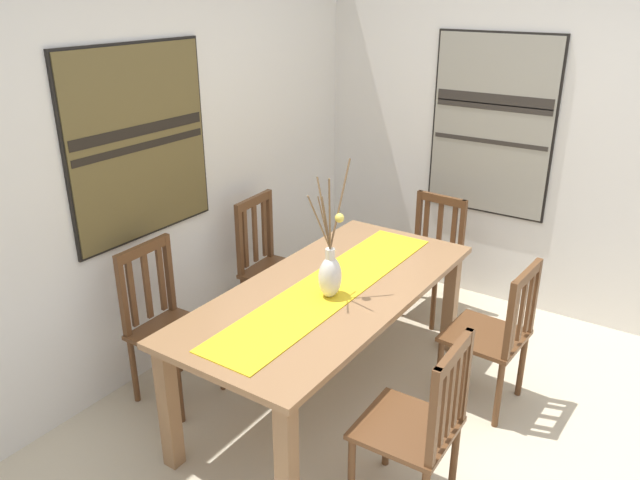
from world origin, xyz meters
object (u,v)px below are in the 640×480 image
(chair_4, at_px, (420,424))
(painting_on_side_wall, at_px, (492,126))
(chair_1, at_px, (495,334))
(painting_on_back_wall, at_px, (139,143))
(centerpiece_vase, at_px, (330,272))
(chair_3, at_px, (167,323))
(chair_0, at_px, (429,254))
(chair_2, at_px, (271,264))
(dining_table, at_px, (330,304))

(chair_4, relative_size, painting_on_side_wall, 0.70)
(chair_1, relative_size, painting_on_back_wall, 0.81)
(centerpiece_vase, relative_size, painting_on_side_wall, 0.57)
(chair_3, xyz_separation_m, chair_4, (-0.00, -1.62, 0.00))
(centerpiece_vase, relative_size, painting_on_back_wall, 0.67)
(chair_4, height_order, painting_on_back_wall, painting_on_back_wall)
(chair_1, bearing_deg, chair_0, 43.15)
(chair_1, xyz_separation_m, chair_2, (0.01, 1.61, 0.02))
(chair_4, height_order, painting_on_side_wall, painting_on_side_wall)
(painting_on_back_wall, bearing_deg, chair_4, -95.89)
(chair_0, bearing_deg, chair_4, -156.67)
(centerpiece_vase, bearing_deg, painting_on_side_wall, -5.01)
(painting_on_back_wall, bearing_deg, painting_on_side_wall, -32.82)
(chair_1, bearing_deg, chair_2, 89.59)
(chair_1, bearing_deg, painting_on_side_wall, 23.74)
(painting_on_back_wall, relative_size, painting_on_side_wall, 0.85)
(centerpiece_vase, height_order, chair_3, centerpiece_vase)
(centerpiece_vase, relative_size, chair_3, 0.79)
(chair_3, bearing_deg, painting_on_back_wall, 56.78)
(chair_3, height_order, chair_4, chair_3)
(chair_3, bearing_deg, centerpiece_vase, -66.06)
(dining_table, height_order, chair_0, chair_0)
(chair_1, relative_size, chair_3, 0.96)
(painting_on_back_wall, xyz_separation_m, painting_on_side_wall, (2.08, -1.34, -0.11))
(dining_table, bearing_deg, chair_1, -58.44)
(painting_on_side_wall, bearing_deg, centerpiece_vase, 174.99)
(dining_table, relative_size, chair_4, 2.14)
(chair_0, distance_m, painting_on_back_wall, 2.21)
(chair_2, height_order, painting_on_side_wall, painting_on_side_wall)
(chair_1, distance_m, chair_3, 1.89)
(centerpiece_vase, bearing_deg, chair_0, 1.73)
(chair_0, bearing_deg, chair_1, -136.85)
(dining_table, distance_m, chair_1, 0.95)
(centerpiece_vase, relative_size, chair_0, 0.85)
(chair_0, distance_m, chair_2, 1.17)
(chair_3, height_order, painting_on_side_wall, painting_on_side_wall)
(chair_2, height_order, chair_3, chair_2)
(chair_1, distance_m, chair_4, 0.97)
(dining_table, xyz_separation_m, painting_on_back_wall, (-0.28, 1.12, 0.82))
(dining_table, xyz_separation_m, chair_1, (0.49, -0.80, -0.17))
(chair_4, distance_m, painting_on_side_wall, 2.51)
(painting_on_side_wall, bearing_deg, painting_on_back_wall, 147.18)
(chair_4, bearing_deg, chair_0, 23.33)
(painting_on_back_wall, bearing_deg, chair_1, -68.15)
(centerpiece_vase, bearing_deg, chair_4, -118.04)
(painting_on_side_wall, bearing_deg, chair_4, -165.95)
(dining_table, distance_m, chair_2, 0.97)
(centerpiece_vase, distance_m, chair_4, 0.93)
(chair_1, bearing_deg, dining_table, 121.56)
(chair_4, bearing_deg, chair_1, -0.40)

